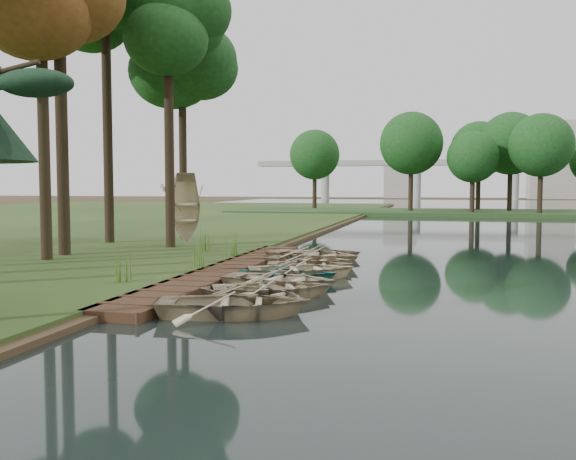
% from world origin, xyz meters
% --- Properties ---
extents(ground, '(300.00, 300.00, 0.00)m').
position_xyz_m(ground, '(0.00, 0.00, 0.00)').
color(ground, '#3D2F1D').
extents(boardwalk, '(1.60, 16.00, 0.30)m').
position_xyz_m(boardwalk, '(-1.60, 0.00, 0.15)').
color(boardwalk, '#3B2516').
rests_on(boardwalk, ground).
extents(peninsula, '(50.00, 14.00, 0.45)m').
position_xyz_m(peninsula, '(8.00, 50.00, 0.23)').
color(peninsula, '#27441E').
rests_on(peninsula, ground).
extents(far_trees, '(45.60, 5.60, 8.80)m').
position_xyz_m(far_trees, '(4.67, 50.00, 6.43)').
color(far_trees, black).
rests_on(far_trees, peninsula).
extents(bridge, '(95.90, 4.00, 8.60)m').
position_xyz_m(bridge, '(12.31, 120.00, 7.08)').
color(bridge, '#A5A5A0').
rests_on(bridge, ground).
extents(building_a, '(10.00, 8.00, 18.00)m').
position_xyz_m(building_a, '(30.00, 140.00, 9.00)').
color(building_a, '#A5A5A0').
rests_on(building_a, ground).
extents(building_b, '(8.00, 8.00, 12.00)m').
position_xyz_m(building_b, '(-5.00, 145.00, 6.00)').
color(building_b, '#A5A5A0').
rests_on(building_b, ground).
extents(rowboat_0, '(4.23, 3.49, 0.76)m').
position_xyz_m(rowboat_0, '(0.95, -6.60, 0.43)').
color(rowboat_0, '#C7B490').
rests_on(rowboat_0, water).
extents(rowboat_1, '(3.94, 3.49, 0.68)m').
position_xyz_m(rowboat_1, '(1.00, -5.05, 0.39)').
color(rowboat_1, '#C7B490').
rests_on(rowboat_1, water).
extents(rowboat_2, '(4.02, 3.53, 0.69)m').
position_xyz_m(rowboat_2, '(1.20, -4.01, 0.40)').
color(rowboat_2, '#C7B490').
rests_on(rowboat_2, water).
extents(rowboat_3, '(3.79, 2.92, 0.73)m').
position_xyz_m(rowboat_3, '(1.02, -2.52, 0.41)').
color(rowboat_3, '#C7B490').
rests_on(rowboat_3, water).
extents(rowboat_4, '(3.51, 2.74, 0.66)m').
position_xyz_m(rowboat_4, '(0.91, -1.05, 0.38)').
color(rowboat_4, '#2C7C72').
rests_on(rowboat_4, water).
extents(rowboat_5, '(4.31, 3.74, 0.75)m').
position_xyz_m(rowboat_5, '(1.19, -0.21, 0.42)').
color(rowboat_5, '#C7B490').
rests_on(rowboat_5, water).
extents(rowboat_6, '(3.41, 2.70, 0.64)m').
position_xyz_m(rowboat_6, '(1.11, 1.54, 0.37)').
color(rowboat_6, '#C7B490').
rests_on(rowboat_6, water).
extents(rowboat_7, '(3.63, 2.81, 0.69)m').
position_xyz_m(rowboat_7, '(0.82, 2.77, 0.40)').
color(rowboat_7, '#C7B490').
rests_on(rowboat_7, water).
extents(rowboat_8, '(4.67, 3.95, 0.82)m').
position_xyz_m(rowboat_8, '(0.76, 3.91, 0.46)').
color(rowboat_8, '#C7B490').
rests_on(rowboat_8, water).
extents(rowboat_9, '(3.69, 3.00, 0.67)m').
position_xyz_m(rowboat_9, '(0.83, 5.46, 0.39)').
color(rowboat_9, '#C7B490').
rests_on(rowboat_9, water).
extents(stored_rowboat, '(4.24, 3.96, 0.72)m').
position_xyz_m(stored_rowboat, '(-6.18, 7.44, 0.66)').
color(stored_rowboat, '#C7B490').
rests_on(stored_rowboat, bank).
extents(tree_2, '(4.07, 4.07, 11.28)m').
position_xyz_m(tree_2, '(-9.10, 0.75, 9.70)').
color(tree_2, black).
rests_on(tree_2, bank).
extents(tree_4, '(3.84, 3.84, 11.58)m').
position_xyz_m(tree_4, '(-6.57, 6.61, 10.05)').
color(tree_4, black).
rests_on(tree_4, bank).
extents(tree_5, '(5.03, 5.03, 13.45)m').
position_xyz_m(tree_5, '(-10.55, 8.14, 11.49)').
color(tree_5, black).
rests_on(tree_5, bank).
extents(tree_6, '(5.08, 5.08, 11.15)m').
position_xyz_m(tree_6, '(-8.07, 11.74, 9.23)').
color(tree_6, black).
rests_on(tree_6, bank).
extents(reeds_0, '(0.60, 0.60, 0.90)m').
position_xyz_m(reeds_0, '(-3.44, -3.75, 0.75)').
color(reeds_0, '#3F661E').
rests_on(reeds_0, bank).
extents(reeds_1, '(0.60, 0.60, 1.04)m').
position_xyz_m(reeds_1, '(-2.60, -0.07, 0.82)').
color(reeds_1, '#3F661E').
rests_on(reeds_1, bank).
extents(reeds_2, '(0.60, 0.60, 1.06)m').
position_xyz_m(reeds_2, '(-4.32, 5.35, 0.83)').
color(reeds_2, '#3F661E').
rests_on(reeds_2, bank).
extents(reeds_3, '(0.60, 0.60, 0.95)m').
position_xyz_m(reeds_3, '(-2.60, 3.71, 0.77)').
color(reeds_3, '#3F661E').
rests_on(reeds_3, bank).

